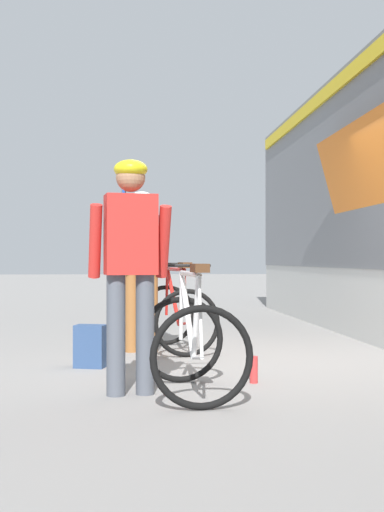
{
  "coord_description": "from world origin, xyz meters",
  "views": [
    {
      "loc": [
        -1.29,
        -6.49,
        1.01
      ],
      "look_at": [
        -0.68,
        0.29,
        1.05
      ],
      "focal_mm": 46.84,
      "sensor_mm": 36.0,
      "label": 1
    }
  ],
  "objects": [
    {
      "name": "backpack_on_platform",
      "position": [
        -1.68,
        -0.17,
        0.2
      ],
      "size": [
        0.32,
        0.25,
        0.4
      ],
      "primitive_type": "cube",
      "rotation": [
        0.0,
        0.0,
        -0.27
      ],
      "color": "navy",
      "rests_on": "ground"
    },
    {
      "name": "ground_plane",
      "position": [
        0.0,
        0.0,
        0.0
      ],
      "size": [
        80.0,
        80.0,
        0.0
      ],
      "primitive_type": "plane",
      "color": "gray"
    },
    {
      "name": "cyclist_far_in_red",
      "position": [
        -1.3,
        -1.47,
        1.05
      ],
      "size": [
        0.64,
        0.37,
        1.76
      ],
      "color": "#4C515B",
      "rests_on": "ground"
    },
    {
      "name": "cyclist_near_in_dark",
      "position": [
        -1.19,
        0.87,
        1.05
      ],
      "size": [
        0.63,
        0.34,
        1.76
      ],
      "color": "#935B2D",
      "rests_on": "ground"
    },
    {
      "name": "water_bottle_near_the_bikes",
      "position": [
        -0.3,
        -1.08,
        0.11
      ],
      "size": [
        0.07,
        0.07,
        0.22
      ],
      "primitive_type": "cylinder",
      "color": "red",
      "rests_on": "ground"
    },
    {
      "name": "bicycle_far_white",
      "position": [
        -0.86,
        -1.53,
        0.4
      ],
      "size": [
        0.78,
        1.12,
        0.99
      ],
      "color": "black",
      "rests_on": "ground"
    },
    {
      "name": "bicycle_near_red",
      "position": [
        -0.81,
        0.91,
        0.4
      ],
      "size": [
        0.87,
        1.17,
        0.99
      ],
      "color": "black",
      "rests_on": "ground"
    },
    {
      "name": "platform_sign_post",
      "position": [
        -1.44,
        4.75,
        1.62
      ],
      "size": [
        0.08,
        0.7,
        2.4
      ],
      "color": "#595B60",
      "rests_on": "ground"
    }
  ]
}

